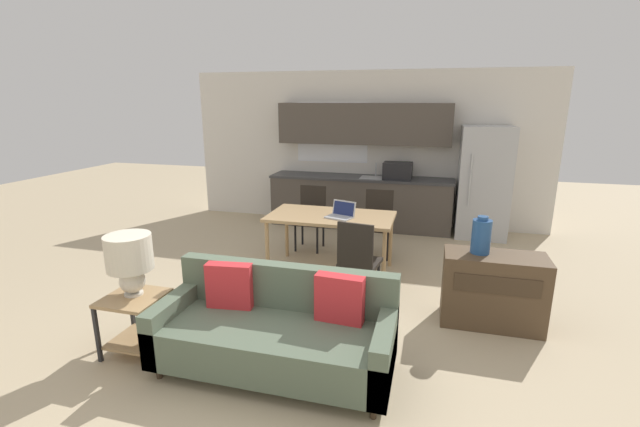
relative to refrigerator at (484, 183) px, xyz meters
The scene contains 14 objects.
ground_plane 4.79m from the refrigerator, 115.50° to the right, with size 20.00×20.00×0.00m, color tan.
wall_back 2.12m from the refrigerator, 169.32° to the left, with size 6.40×0.07×2.70m.
kitchen_counter 2.02m from the refrigerator, behind, with size 3.17×0.65×2.15m.
refrigerator is the anchor object (origin of this frame).
dining_table 2.94m from the refrigerator, 133.92° to the right, with size 1.60×0.87×0.77m.
couch 4.74m from the refrigerator, 114.69° to the right, with size 1.95×0.80×0.83m.
side_table 5.50m from the refrigerator, 126.50° to the right, with size 0.48×0.48×0.54m.
table_lamp 5.45m from the refrigerator, 126.90° to the right, with size 0.39×0.39×0.55m.
credenza 3.09m from the refrigerator, 92.74° to the right, with size 0.97×0.46×0.73m.
vase 3.03m from the refrigerator, 95.68° to the right, with size 0.18×0.18×0.38m.
dining_chair_far_right 2.05m from the refrigerator, 139.14° to the right, with size 0.43×0.43×0.94m.
dining_chair_near_right 3.30m from the refrigerator, 117.86° to the right, with size 0.47×0.47×0.94m.
dining_chair_far_left 2.87m from the refrigerator, 153.34° to the right, with size 0.43×0.43×0.94m.
laptop 2.88m from the refrigerator, 130.86° to the right, with size 0.38×0.34×0.20m.
Camera 1 is at (1.24, -3.03, 2.19)m, focal length 24.00 mm.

